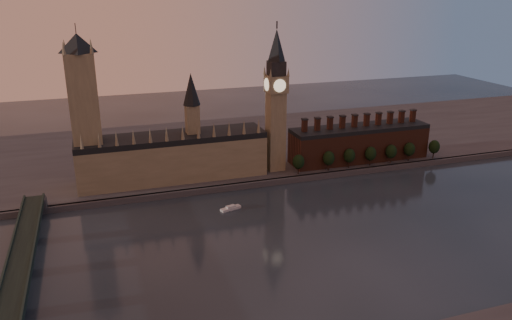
% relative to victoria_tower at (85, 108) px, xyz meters
% --- Properties ---
extents(ground, '(900.00, 900.00, 0.00)m').
position_rel_victoria_tower_xyz_m(ground, '(120.00, -115.00, -59.09)').
color(ground, black).
rests_on(ground, ground).
extents(north_bank, '(900.00, 182.00, 4.00)m').
position_rel_victoria_tower_xyz_m(north_bank, '(120.00, 63.04, -57.09)').
color(north_bank, '#47474C').
rests_on(north_bank, ground).
extents(palace_of_westminster, '(130.00, 30.30, 74.00)m').
position_rel_victoria_tower_xyz_m(palace_of_westminster, '(55.59, -0.09, -37.46)').
color(palace_of_westminster, gray).
rests_on(palace_of_westminster, north_bank).
extents(victoria_tower, '(24.00, 24.00, 108.00)m').
position_rel_victoria_tower_xyz_m(victoria_tower, '(0.00, 0.00, 0.00)').
color(victoria_tower, gray).
rests_on(victoria_tower, north_bank).
extents(big_ben, '(15.00, 15.00, 107.00)m').
position_rel_victoria_tower_xyz_m(big_ben, '(130.00, -5.00, -2.26)').
color(big_ben, gray).
rests_on(big_ben, north_bank).
extents(chimney_block, '(110.00, 25.00, 37.00)m').
position_rel_victoria_tower_xyz_m(chimney_block, '(200.00, -5.00, -41.27)').
color(chimney_block, '#502B1E').
rests_on(chimney_block, north_bank).
extents(embankment_tree_0, '(8.60, 8.60, 14.88)m').
position_rel_victoria_tower_xyz_m(embankment_tree_0, '(142.10, -20.80, -45.62)').
color(embankment_tree_0, black).
rests_on(embankment_tree_0, north_bank).
extents(embankment_tree_1, '(8.60, 8.60, 14.88)m').
position_rel_victoria_tower_xyz_m(embankment_tree_1, '(166.46, -20.41, -45.62)').
color(embankment_tree_1, black).
rests_on(embankment_tree_1, north_bank).
extents(embankment_tree_2, '(8.60, 8.60, 14.88)m').
position_rel_victoria_tower_xyz_m(embankment_tree_2, '(183.83, -19.82, -45.62)').
color(embankment_tree_2, black).
rests_on(embankment_tree_2, north_bank).
extents(embankment_tree_3, '(8.60, 8.60, 14.88)m').
position_rel_victoria_tower_xyz_m(embankment_tree_3, '(201.41, -20.66, -45.62)').
color(embankment_tree_3, black).
rests_on(embankment_tree_3, north_bank).
extents(embankment_tree_4, '(8.60, 8.60, 14.88)m').
position_rel_victoria_tower_xyz_m(embankment_tree_4, '(219.07, -21.10, -45.62)').
color(embankment_tree_4, black).
rests_on(embankment_tree_4, north_bank).
extents(embankment_tree_5, '(8.60, 8.60, 14.88)m').
position_rel_victoria_tower_xyz_m(embankment_tree_5, '(235.77, -20.65, -45.62)').
color(embankment_tree_5, black).
rests_on(embankment_tree_5, north_bank).
extents(embankment_tree_6, '(8.60, 8.60, 14.88)m').
position_rel_victoria_tower_xyz_m(embankment_tree_6, '(258.15, -21.38, -45.62)').
color(embankment_tree_6, black).
rests_on(embankment_tree_6, north_bank).
extents(westminster_bridge, '(14.00, 200.00, 11.55)m').
position_rel_victoria_tower_xyz_m(westminster_bridge, '(-35.00, -117.70, -51.65)').
color(westminster_bridge, '#1D2D27').
rests_on(westminster_bridge, ground).
extents(river_boat, '(14.08, 7.55, 2.71)m').
position_rel_victoria_tower_xyz_m(river_boat, '(81.11, -56.38, -58.05)').
color(river_boat, '#BCBCBC').
rests_on(river_boat, ground).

